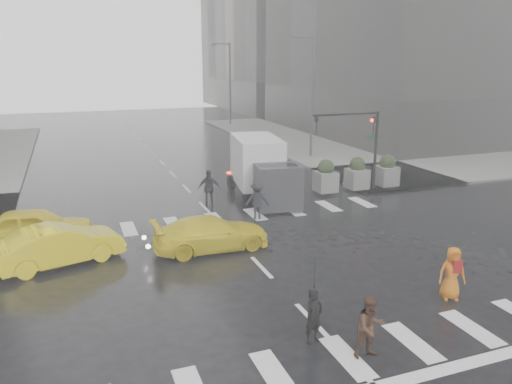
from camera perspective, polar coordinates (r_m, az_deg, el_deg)
name	(u,v)px	position (r m, az deg, el deg)	size (l,w,h in m)	color
ground	(261,267)	(18.26, 0.63, -8.60)	(120.00, 120.00, 0.00)	black
sidewalk_ne	(407,150)	(42.44, 16.90, 4.57)	(35.00, 35.00, 0.15)	slate
road_markings	(261,267)	(18.26, 0.63, -8.58)	(18.00, 48.00, 0.01)	silver
traffic_signal_pole	(361,135)	(28.30, 11.93, 6.39)	(4.45, 0.42, 4.50)	black
street_lamp_near	(311,91)	(37.69, 6.27, 11.36)	(2.15, 0.22, 9.00)	#59595B
street_lamp_far	(229,80)	(56.25, -3.13, 12.62)	(2.15, 0.22, 9.00)	#59595B
planter_west	(326,177)	(27.87, 7.98, 1.76)	(1.10, 1.10, 1.80)	slate
planter_mid	(357,174)	(28.86, 11.47, 2.06)	(1.10, 1.10, 1.80)	slate
planter_east	(387,171)	(29.95, 14.73, 2.33)	(1.10, 1.10, 1.80)	slate
pedestrian_black	(315,285)	(13.20, 6.75, -10.47)	(1.19, 1.20, 2.43)	black
pedestrian_brown	(370,327)	(13.23, 12.94, -14.82)	(0.80, 0.62, 1.64)	#3F2516
pedestrian_orange	(452,273)	(16.86, 21.50, -8.61)	(0.97, 0.82, 1.70)	orange
pedestrian_far_a	(209,188)	(25.38, -5.37, 0.42)	(1.10, 0.67, 1.88)	black
pedestrian_far_b	(257,200)	(23.31, 0.15, -0.95)	(1.16, 0.64, 1.80)	black
taxi_front	(35,227)	(21.97, -23.93, -3.67)	(1.80, 4.46, 1.52)	yellow
taxi_mid	(60,245)	(19.63, -21.52, -5.66)	(1.56, 4.47, 1.47)	yellow
taxi_rear	(211,233)	(19.74, -5.14, -4.72)	(1.86, 4.04, 1.33)	yellow
box_truck	(262,167)	(26.50, 0.69, 2.82)	(2.26, 6.03, 3.20)	white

